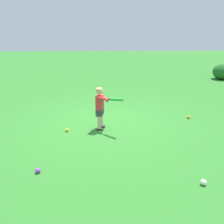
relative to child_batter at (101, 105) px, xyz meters
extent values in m
plane|color=#2D7528|center=(-0.47, 0.09, -0.65)|extent=(40.00, 40.00, 0.00)
cube|color=#232328|center=(-0.09, 0.01, -0.63)|extent=(0.12, 0.17, 0.05)
cylinder|color=#DBB28E|center=(-0.10, -0.01, -0.44)|extent=(0.09, 0.09, 0.34)
cube|color=#232328|center=(0.07, -0.03, -0.63)|extent=(0.12, 0.17, 0.05)
cylinder|color=#DBB28E|center=(0.07, -0.05, -0.44)|extent=(0.09, 0.09, 0.34)
cube|color=#383842|center=(-0.01, -0.03, -0.19)|extent=(0.30, 0.21, 0.16)
cube|color=red|center=(-0.01, -0.03, 0.06)|extent=(0.28, 0.21, 0.34)
sphere|color=#DBB28E|center=(-0.01, -0.03, 0.34)|extent=(0.17, 0.17, 0.17)
ellipsoid|color=tan|center=(-0.02, -0.04, 0.37)|extent=(0.21, 0.21, 0.11)
sphere|color=green|center=(0.02, 0.11, 0.15)|extent=(0.04, 0.04, 0.04)
cylinder|color=black|center=(0.08, 0.18, 0.16)|extent=(0.11, 0.13, 0.05)
cylinder|color=green|center=(0.22, 0.37, 0.20)|extent=(0.27, 0.31, 0.11)
sphere|color=green|center=(0.33, 0.50, 0.22)|extent=(0.07, 0.07, 0.07)
cylinder|color=red|center=(-0.02, 0.08, 0.16)|extent=(0.29, 0.22, 0.14)
cylinder|color=red|center=(0.04, 0.07, 0.16)|extent=(0.21, 0.30, 0.14)
sphere|color=orange|center=(-0.63, 2.46, -0.61)|extent=(0.09, 0.09, 0.09)
sphere|color=yellow|center=(0.12, -0.84, -0.61)|extent=(0.09, 0.09, 0.09)
sphere|color=purple|center=(1.84, -1.11, -0.61)|extent=(0.09, 0.09, 0.09)
sphere|color=white|center=(2.27, 1.69, -0.60)|extent=(0.10, 0.10, 0.10)
ellipsoid|color=#1E5B23|center=(-5.79, 5.92, -0.28)|extent=(0.87, 0.89, 0.74)
camera|label=1|loc=(5.35, 0.08, 1.78)|focal=36.95mm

